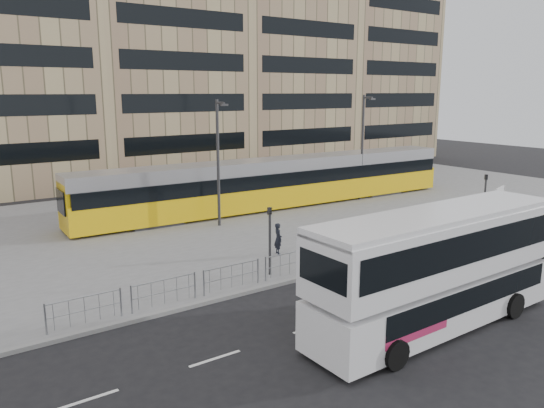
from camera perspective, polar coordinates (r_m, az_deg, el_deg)
ground at (r=25.96m, az=9.15°, el=-6.60°), size 120.00×120.00×0.00m
plaza at (r=35.18m, az=-4.54°, el=-1.40°), size 64.00×24.00×0.15m
kerb at (r=25.97m, az=9.08°, el=-6.42°), size 64.00×0.25×0.17m
building_row at (r=55.31m, az=-15.64°, el=16.48°), size 70.40×18.40×31.20m
pedestrian_barrier at (r=27.38m, az=11.51°, el=-3.56°), size 32.07×0.07×1.10m
road_markings at (r=24.19m, az=17.55°, el=-8.43°), size 62.00×0.12×0.01m
double_decker_bus at (r=19.43m, az=17.32°, el=-6.37°), size 10.57×2.79×4.22m
tram at (r=37.63m, az=0.71°, el=2.33°), size 29.37×3.98×3.45m
station_sign at (r=35.86m, az=23.25°, el=0.59°), size 1.90×0.66×2.26m
ad_panel at (r=32.34m, az=19.77°, el=-1.73°), size 0.72×0.13×1.34m
pedestrian at (r=26.74m, az=0.66°, el=-3.75°), size 0.52×0.67×1.61m
traffic_light_west at (r=23.49m, az=-0.23°, el=-3.03°), size 0.21×0.23×3.10m
traffic_light_east at (r=35.17m, az=21.94°, el=1.17°), size 0.23×0.25×3.10m
lamp_post_west at (r=31.92m, az=-5.78°, el=4.95°), size 0.45×1.04×7.61m
lamp_post_east at (r=40.43m, az=9.75°, el=6.48°), size 0.45×1.04×7.82m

